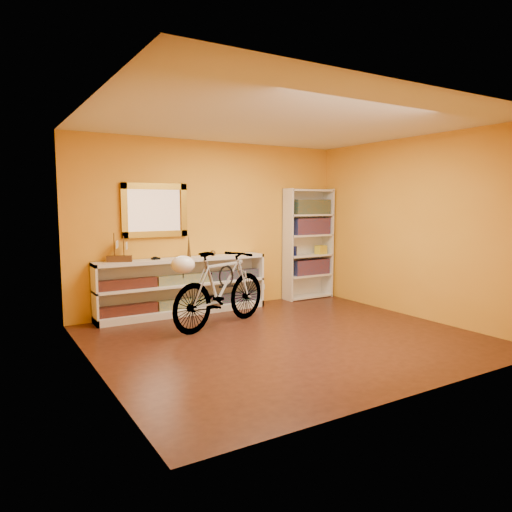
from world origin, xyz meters
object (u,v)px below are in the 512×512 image
helmet (183,265)px  bicycle (221,288)px  console_unit (184,286)px  bookcase (308,244)px

helmet → bicycle: bearing=19.8°
console_unit → bicycle: 0.92m
console_unit → bookcase: bearing=0.6°
console_unit → bookcase: (2.33, 0.03, 0.52)m
console_unit → bookcase: bookcase is taller
bookcase → bicycle: 2.40m
bookcase → bicycle: bearing=-156.8°
bicycle → console_unit: bearing=-9.4°
console_unit → bookcase: 2.39m
helmet → bookcase: bearing=22.4°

